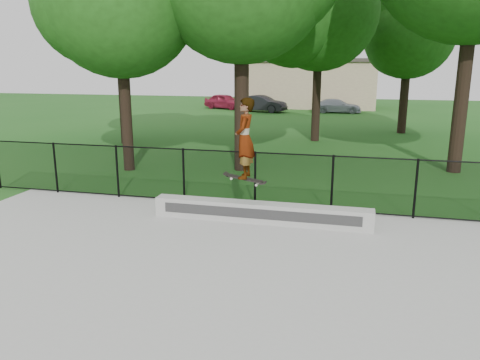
# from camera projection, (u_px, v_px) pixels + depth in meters

# --- Properties ---
(ground) EXTENTS (100.00, 100.00, 0.00)m
(ground) POSITION_uv_depth(u_px,v_px,m) (171.00, 324.00, 6.94)
(ground) COLOR #1A5217
(ground) RESTS_ON ground
(concrete_slab) EXTENTS (14.00, 12.00, 0.06)m
(concrete_slab) POSITION_uv_depth(u_px,v_px,m) (171.00, 322.00, 6.94)
(concrete_slab) COLOR #ACADA7
(concrete_slab) RESTS_ON ground
(grind_ledge) EXTENTS (5.27, 0.40, 0.48)m
(grind_ledge) POSITION_uv_depth(u_px,v_px,m) (261.00, 213.00, 11.21)
(grind_ledge) COLOR #A5A6A1
(grind_ledge) RESTS_ON concrete_slab
(car_a) EXTENTS (4.13, 2.93, 1.31)m
(car_a) POSITION_uv_depth(u_px,v_px,m) (225.00, 101.00, 40.95)
(car_a) COLOR maroon
(car_a) RESTS_ON ground
(car_b) EXTENTS (3.92, 2.19, 1.35)m
(car_b) POSITION_uv_depth(u_px,v_px,m) (262.00, 104.00, 38.22)
(car_b) COLOR black
(car_b) RESTS_ON ground
(car_c) EXTENTS (3.58, 1.76, 1.10)m
(car_c) POSITION_uv_depth(u_px,v_px,m) (337.00, 106.00, 37.60)
(car_c) COLOR #A7AEBD
(car_c) RESTS_ON ground
(skater_airborne) EXTENTS (0.84, 0.71, 2.02)m
(skater_airborne) POSITION_uv_depth(u_px,v_px,m) (245.00, 140.00, 10.81)
(skater_airborne) COLOR black
(skater_airborne) RESTS_ON ground
(chainlink_fence) EXTENTS (16.06, 0.06, 1.50)m
(chainlink_fence) POSITION_uv_depth(u_px,v_px,m) (255.00, 179.00, 12.31)
(chainlink_fence) COLOR black
(chainlink_fence) RESTS_ON concrete_slab
(distant_building) EXTENTS (12.40, 6.40, 4.30)m
(distant_building) POSITION_uv_depth(u_px,v_px,m) (308.00, 83.00, 42.70)
(distant_building) COLOR #C2B088
(distant_building) RESTS_ON ground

